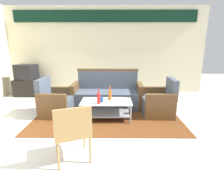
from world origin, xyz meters
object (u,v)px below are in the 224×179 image
Objects in this scene: couch at (107,95)px; wicker_chair at (72,129)px; television at (26,72)px; armchair_left at (56,103)px; cup at (101,100)px; tv_stand at (28,87)px; bottle_red at (99,98)px; armchair_right at (159,103)px; bottle_orange at (110,95)px; coffee_table at (106,107)px.

wicker_chair is at bearing 81.53° from couch.
wicker_chair is at bearing 134.01° from television.
armchair_left is at bearing 93.68° from wicker_chair.
tv_stand is (-2.50, 1.93, -0.20)m from cup.
cup is at bearing 64.04° from bottle_red.
television is (-3.81, 1.61, 0.47)m from armchair_right.
bottle_red is 3.19m from tv_stand.
bottle_orange reaches higher than bottle_red.
armchair_left and armchair_right have the same top height.
armchair_right is 2.72× the size of bottle_red.
coffee_table is 3.47× the size of bottle_orange.
armchair_right is at bearing 167.94° from television.
armchair_left reaches higher than cup.
tv_stand is (-3.81, 1.61, -0.03)m from armchair_right.
coffee_table is 0.34m from bottle_red.
armchair_right is (2.40, 0.01, 0.00)m from armchair_left.
cup is (-0.18, -0.16, -0.07)m from bottle_orange.
cup is at bearing -137.85° from bottle_orange.
bottle_orange is 3.21m from television.
television is (-2.60, 1.87, 0.49)m from coffee_table.
tv_stand is 0.95× the size of wicker_chair.
coffee_table is 1.57m from wicker_chair.
tv_stand is at bearing 90.00° from television.
armchair_right is 0.77× the size of coffee_table.
tv_stand is (-2.67, 1.77, -0.27)m from bottle_orange.
armchair_left is at bearing 173.45° from bottle_orange.
couch reaches higher than armchair_left.
television is at bearing 142.30° from cup.
cup is at bearing 104.75° from armchair_right.
armchair_left is 8.50× the size of cup.
tv_stand is at bearing 140.25° from bottle_red.
bottle_orange is (-1.14, -0.16, 0.24)m from armchair_right.
coffee_table is at bearing 54.34° from wicker_chair.
coffee_table is (-1.21, -0.25, -0.02)m from armchair_right.
coffee_table is 3.24m from television.
wicker_chair is at bearing 27.52° from armchair_left.
television is at bearing 146.49° from bottle_orange.
tv_stand is at bearing 142.34° from cup.
armchair_right is at bearing 156.20° from couch.
cup is 0.15× the size of television.
wicker_chair is at bearing -101.80° from cup.
coffee_table is at bearing -35.66° from tv_stand.
bottle_red is at bearing -132.23° from coffee_table.
armchair_left is 1.92m from wicker_chair.
tv_stand is (-1.41, 1.62, -0.03)m from armchair_left.
armchair_left is at bearing 91.46° from armchair_right.
armchair_right reaches higher than bottle_red.
couch reaches higher than bottle_red.
armchair_left is 2.72× the size of bottle_red.
cup is (1.09, -0.30, 0.17)m from armchair_left.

